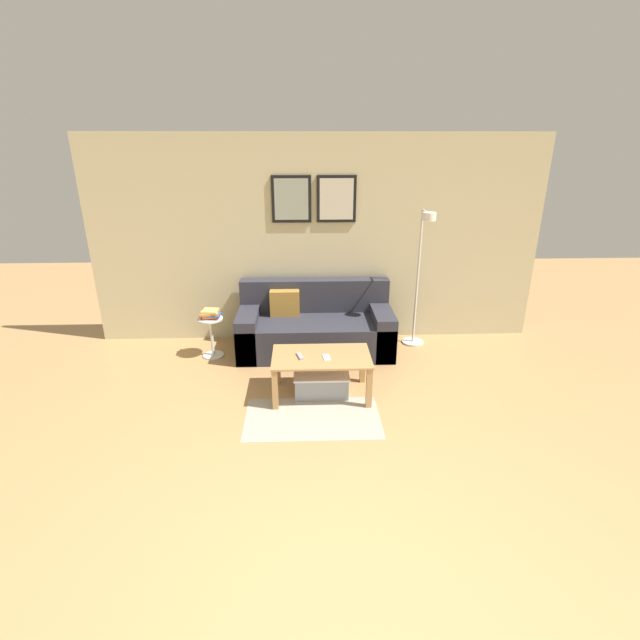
# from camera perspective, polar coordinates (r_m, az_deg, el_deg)

# --- Properties ---
(ground_plane) EXTENTS (16.00, 16.00, 0.00)m
(ground_plane) POSITION_cam_1_polar(r_m,az_deg,el_deg) (3.11, 2.07, -30.66)
(ground_plane) COLOR tan
(wall_back) EXTENTS (5.60, 0.09, 2.55)m
(wall_back) POSITION_cam_1_polar(r_m,az_deg,el_deg) (5.86, -0.44, 9.74)
(wall_back) COLOR #C6BC93
(wall_back) RESTS_ON ground_plane
(area_rug) EXTENTS (1.28, 0.73, 0.01)m
(area_rug) POSITION_cam_1_polar(r_m,az_deg,el_deg) (4.47, -0.94, -11.95)
(area_rug) COLOR #A39989
(area_rug) RESTS_ON ground_plane
(couch) EXTENTS (1.86, 0.84, 0.83)m
(couch) POSITION_cam_1_polar(r_m,az_deg,el_deg) (5.72, -0.64, -0.97)
(couch) COLOR #2D2D38
(couch) RESTS_ON ground_plane
(coffee_table) EXTENTS (0.99, 0.59, 0.44)m
(coffee_table) POSITION_cam_1_polar(r_m,az_deg,el_deg) (4.68, 0.15, -5.28)
(coffee_table) COLOR #AD7F4C
(coffee_table) RESTS_ON ground_plane
(storage_bin) EXTENTS (0.56, 0.36, 0.24)m
(storage_bin) POSITION_cam_1_polar(r_m,az_deg,el_deg) (4.80, 0.11, -7.75)
(storage_bin) COLOR gray
(storage_bin) RESTS_ON ground_plane
(floor_lamp) EXTENTS (0.28, 0.52, 1.71)m
(floor_lamp) POSITION_cam_1_polar(r_m,az_deg,el_deg) (5.72, 12.26, 5.42)
(floor_lamp) COLOR silver
(floor_lamp) RESTS_ON ground_plane
(side_table) EXTENTS (0.30, 0.30, 0.49)m
(side_table) POSITION_cam_1_polar(r_m,az_deg,el_deg) (5.69, -13.20, -1.65)
(side_table) COLOR silver
(side_table) RESTS_ON ground_plane
(book_stack) EXTENTS (0.25, 0.19, 0.10)m
(book_stack) POSITION_cam_1_polar(r_m,az_deg,el_deg) (5.60, -13.38, 0.72)
(book_stack) COLOR #B73333
(book_stack) RESTS_ON side_table
(remote_control) EXTENTS (0.08, 0.16, 0.02)m
(remote_control) POSITION_cam_1_polar(r_m,az_deg,el_deg) (4.61, -2.48, -4.47)
(remote_control) COLOR #99999E
(remote_control) RESTS_ON coffee_table
(cell_phone) EXTENTS (0.08, 0.15, 0.01)m
(cell_phone) POSITION_cam_1_polar(r_m,az_deg,el_deg) (4.60, 0.80, -4.61)
(cell_phone) COLOR silver
(cell_phone) RESTS_ON coffee_table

